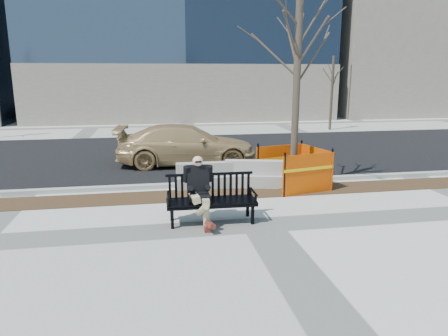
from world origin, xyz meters
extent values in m
plane|color=beige|center=(0.00, 0.00, 0.00)|extent=(120.00, 120.00, 0.00)
cube|color=#47301C|center=(0.00, 2.60, 0.00)|extent=(40.00, 1.20, 0.02)
cube|color=black|center=(0.00, 8.80, 0.00)|extent=(60.00, 10.40, 0.01)
cube|color=#9E9B93|center=(0.00, 3.55, 0.06)|extent=(60.00, 0.25, 0.12)
imported|color=tan|center=(-1.14, 6.68, 0.00)|extent=(5.36, 2.53, 1.51)
camera|label=1|loc=(-2.38, -8.61, 3.40)|focal=33.01mm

